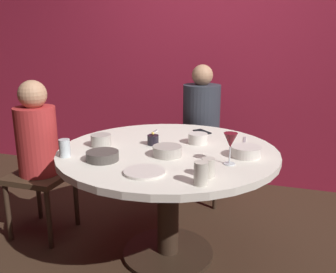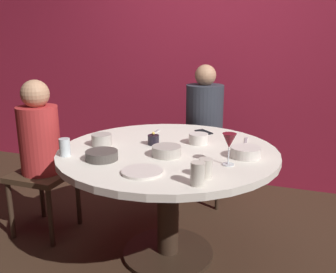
{
  "view_description": "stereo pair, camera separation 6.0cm",
  "coord_description": "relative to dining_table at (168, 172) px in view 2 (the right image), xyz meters",
  "views": [
    {
      "loc": [
        0.65,
        -2.03,
        1.41
      ],
      "look_at": [
        0.0,
        0.0,
        0.82
      ],
      "focal_mm": 38.51,
      "sensor_mm": 36.0,
      "label": 1
    },
    {
      "loc": [
        0.71,
        -2.01,
        1.41
      ],
      "look_at": [
        0.0,
        0.0,
        0.82
      ],
      "focal_mm": 38.51,
      "sensor_mm": 36.0,
      "label": 2
    }
  ],
  "objects": [
    {
      "name": "seated_diner_back",
      "position": [
        0.0,
        0.93,
        0.14
      ],
      "size": [
        0.4,
        0.4,
        1.2
      ],
      "rotation": [
        0.0,
        0.0,
        4.71
      ],
      "color": "#3F2D1E",
      "rests_on": "ground"
    },
    {
      "name": "back_wall",
      "position": [
        0.0,
        1.49,
        0.71
      ],
      "size": [
        6.0,
        0.1,
        2.6
      ],
      "primitive_type": "cube",
      "color": "maroon",
      "rests_on": "ground"
    },
    {
      "name": "dining_table",
      "position": [
        0.0,
        0.0,
        0.0
      ],
      "size": [
        1.35,
        1.35,
        0.74
      ],
      "color": "silver",
      "rests_on": "ground"
    },
    {
      "name": "dinner_plate",
      "position": [
        0.01,
        -0.43,
        0.16
      ],
      "size": [
        0.21,
        0.21,
        0.01
      ],
      "primitive_type": "cylinder",
      "color": "silver",
      "rests_on": "dining_table"
    },
    {
      "name": "ground_plane",
      "position": [
        0.0,
        0.0,
        -0.59
      ],
      "size": [
        8.0,
        8.0,
        0.0
      ],
      "primitive_type": "plane",
      "color": "#382619"
    },
    {
      "name": "cup_near_candle",
      "position": [
        -0.52,
        -0.33,
        0.2
      ],
      "size": [
        0.06,
        0.06,
        0.1
      ],
      "primitive_type": "cylinder",
      "color": "silver",
      "rests_on": "dining_table"
    },
    {
      "name": "cell_phone",
      "position": [
        0.11,
        0.47,
        0.15
      ],
      "size": [
        0.15,
        0.15,
        0.01
      ],
      "primitive_type": "cube",
      "rotation": [
        0.0,
        0.0,
        3.97
      ],
      "color": "black",
      "rests_on": "dining_table"
    },
    {
      "name": "bowl_rice_portion",
      "position": [
        -0.42,
        -0.07,
        0.19
      ],
      "size": [
        0.13,
        0.13,
        0.07
      ],
      "primitive_type": "cylinder",
      "color": "#B2ADA3",
      "rests_on": "dining_table"
    },
    {
      "name": "cup_by_right_diner",
      "position": [
        0.32,
        -0.49,
        0.21
      ],
      "size": [
        0.07,
        0.07,
        0.11
      ],
      "primitive_type": "cylinder",
      "color": "beige",
      "rests_on": "dining_table"
    },
    {
      "name": "wine_glass",
      "position": [
        0.4,
        -0.17,
        0.28
      ],
      "size": [
        0.08,
        0.08,
        0.18
      ],
      "color": "silver",
      "rests_on": "dining_table"
    },
    {
      "name": "cup_by_left_diner",
      "position": [
        0.33,
        -0.38,
        0.2
      ],
      "size": [
        0.07,
        0.07,
        0.1
      ],
      "primitive_type": "cylinder",
      "color": "beige",
      "rests_on": "dining_table"
    },
    {
      "name": "candle_holder",
      "position": [
        -0.12,
        0.06,
        0.18
      ],
      "size": [
        0.07,
        0.07,
        0.09
      ],
      "color": "black",
      "rests_on": "dining_table"
    },
    {
      "name": "bowl_sauce_side",
      "position": [
        0.47,
        0.0,
        0.18
      ],
      "size": [
        0.17,
        0.17,
        0.06
      ],
      "primitive_type": "cylinder",
      "color": "silver",
      "rests_on": "dining_table"
    },
    {
      "name": "bowl_serving_large",
      "position": [
        -0.28,
        -0.32,
        0.18
      ],
      "size": [
        0.18,
        0.18,
        0.05
      ],
      "primitive_type": "cylinder",
      "color": "#4C4742",
      "rests_on": "dining_table"
    },
    {
      "name": "fork_near_plate",
      "position": [
        -0.22,
        0.33,
        0.15
      ],
      "size": [
        0.02,
        0.18,
        0.01
      ],
      "primitive_type": "cube",
      "rotation": [
        0.0,
        0.0,
        -0.02
      ],
      "color": "#B7B7BC",
      "rests_on": "dining_table"
    },
    {
      "name": "knife_near_plate",
      "position": [
        0.43,
        0.33,
        0.15
      ],
      "size": [
        0.03,
        0.18,
        0.01
      ],
      "primitive_type": "cube",
      "rotation": [
        0.0,
        0.0,
        0.08
      ],
      "color": "#B7B7BC",
      "rests_on": "dining_table"
    },
    {
      "name": "bowl_salad_center",
      "position": [
        0.04,
        -0.13,
        0.18
      ],
      "size": [
        0.17,
        0.17,
        0.06
      ],
      "primitive_type": "cylinder",
      "color": "#B2ADA3",
      "rests_on": "dining_table"
    },
    {
      "name": "seated_diner_left",
      "position": [
        -0.97,
        0.0,
        0.11
      ],
      "size": [
        0.4,
        0.4,
        1.14
      ],
      "rotation": [
        0.0,
        0.0,
        6.28
      ],
      "color": "#3F2D1E",
      "rests_on": "ground"
    },
    {
      "name": "bowl_small_white",
      "position": [
        0.15,
        0.18,
        0.18
      ],
      "size": [
        0.13,
        0.13,
        0.07
      ],
      "primitive_type": "cylinder",
      "color": "silver",
      "rests_on": "dining_table"
    }
  ]
}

